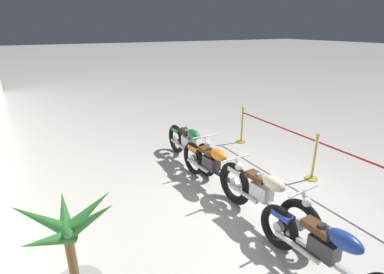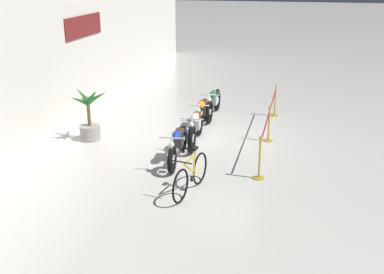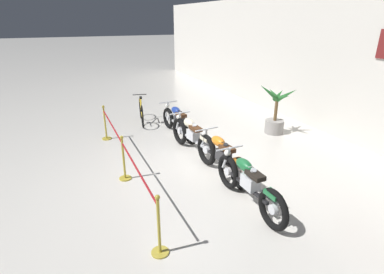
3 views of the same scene
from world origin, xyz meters
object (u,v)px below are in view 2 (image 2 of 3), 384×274
object	(u,v)px
motorcycle_orange_2	(202,113)
potted_palm_left_of_row	(89,119)
motorcycle_green_3	(213,103)
stanchion_far_left	(266,132)
motorcycle_cream_1	(196,127)
stanchion_mid_right	(275,105)
bicycle	(191,176)
stanchion_mid_left	(269,129)
motorcycle_blue_0	(178,145)

from	to	relation	value
motorcycle_orange_2	potted_palm_left_of_row	distance (m)	3.37
motorcycle_orange_2	motorcycle_green_3	world-z (taller)	motorcycle_green_3
motorcycle_green_3	potted_palm_left_of_row	world-z (taller)	potted_palm_left_of_row
motorcycle_green_3	stanchion_far_left	distance (m)	3.72
motorcycle_cream_1	potted_palm_left_of_row	size ratio (longest dim) A/B	1.42
motorcycle_green_3	stanchion_mid_right	size ratio (longest dim) A/B	2.13
bicycle	stanchion_mid_left	size ratio (longest dim) A/B	1.65
motorcycle_cream_1	potted_palm_left_of_row	world-z (taller)	potted_palm_left_of_row
motorcycle_blue_0	motorcycle_cream_1	xyz separation A→B (m)	(1.38, -0.15, 0.03)
stanchion_mid_left	motorcycle_blue_0	bearing A→B (deg)	134.12
bicycle	motorcycle_cream_1	bearing A→B (deg)	10.77
motorcycle_orange_2	stanchion_mid_right	xyz separation A→B (m)	(1.82, -2.10, -0.12)
motorcycle_cream_1	stanchion_far_left	bearing A→B (deg)	-104.21
motorcycle_orange_2	stanchion_mid_left	world-z (taller)	stanchion_mid_left
motorcycle_green_3	stanchion_mid_right	world-z (taller)	stanchion_mid_right
motorcycle_green_3	motorcycle_cream_1	bearing A→B (deg)	-179.93
motorcycle_cream_1	bicycle	size ratio (longest dim) A/B	1.31
motorcycle_blue_0	motorcycle_green_3	xyz separation A→B (m)	(4.03, -0.15, 0.02)
bicycle	stanchion_mid_right	size ratio (longest dim) A/B	1.65
bicycle	potted_palm_left_of_row	world-z (taller)	potted_palm_left_of_row
motorcycle_blue_0	motorcycle_orange_2	size ratio (longest dim) A/B	1.03
potted_palm_left_of_row	stanchion_mid_right	xyz separation A→B (m)	(3.58, -4.97, -0.26)
motorcycle_cream_1	potted_palm_left_of_row	bearing A→B (deg)	96.94
motorcycle_orange_2	stanchion_mid_left	size ratio (longest dim) A/B	2.07
bicycle	stanchion_far_left	size ratio (longest dim) A/B	0.33
motorcycle_green_3	motorcycle_blue_0	bearing A→B (deg)	177.91
motorcycle_orange_2	bicycle	xyz separation A→B (m)	(-4.46, -0.71, -0.08)
motorcycle_cream_1	motorcycle_blue_0	bearing A→B (deg)	173.77
motorcycle_blue_0	motorcycle_orange_2	bearing A→B (deg)	-0.39
motorcycle_green_3	potted_palm_left_of_row	bearing A→B (deg)	135.13
motorcycle_orange_2	potted_palm_left_of_row	world-z (taller)	potted_palm_left_of_row
stanchion_far_left	stanchion_mid_right	xyz separation A→B (m)	(3.71, -0.00, -0.30)
potted_palm_left_of_row	stanchion_far_left	size ratio (longest dim) A/B	0.30
motorcycle_cream_1	motorcycle_orange_2	xyz separation A→B (m)	(1.39, 0.13, -0.00)
motorcycle_blue_0	stanchion_mid_left	bearing A→B (deg)	-45.88
stanchion_far_left	motorcycle_orange_2	bearing A→B (deg)	47.96
motorcycle_cream_1	stanchion_far_left	world-z (taller)	stanchion_far_left
motorcycle_orange_2	motorcycle_green_3	xyz separation A→B (m)	(1.26, -0.13, -0.00)
potted_palm_left_of_row	bicycle	bearing A→B (deg)	-126.92
motorcycle_cream_1	stanchion_mid_left	bearing A→B (deg)	-71.21
motorcycle_blue_0	stanchion_mid_left	size ratio (longest dim) A/B	2.14
motorcycle_orange_2	stanchion_mid_right	distance (m)	2.78
potted_palm_left_of_row	motorcycle_orange_2	bearing A→B (deg)	-58.56
motorcycle_blue_0	stanchion_mid_right	size ratio (longest dim) A/B	2.14
motorcycle_green_3	stanchion_far_left	size ratio (longest dim) A/B	0.43
motorcycle_blue_0	motorcycle_orange_2	distance (m)	2.77
bicycle	stanchion_mid_left	distance (m)	3.98
motorcycle_blue_0	motorcycle_orange_2	xyz separation A→B (m)	(2.77, -0.02, 0.03)
motorcycle_cream_1	stanchion_mid_left	distance (m)	2.08
stanchion_far_left	stanchion_mid_right	size ratio (longest dim) A/B	5.00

